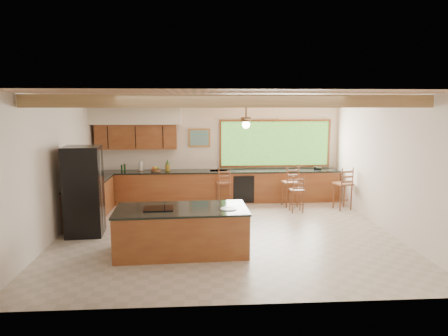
{
  "coord_description": "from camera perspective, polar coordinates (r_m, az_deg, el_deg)",
  "views": [
    {
      "loc": [
        -0.58,
        -8.5,
        2.79
      ],
      "look_at": [
        0.02,
        0.8,
        1.33
      ],
      "focal_mm": 32.0,
      "sensor_mm": 36.0,
      "label": 1
    }
  ],
  "objects": [
    {
      "name": "refrigerator",
      "position": [
        9.1,
        -19.39,
        -3.13
      ],
      "size": [
        0.81,
        0.79,
        1.93
      ],
      "rotation": [
        0.0,
        0.0,
        0.08
      ],
      "color": "black",
      "rests_on": "ground"
    },
    {
      "name": "counter_run",
      "position": [
        11.26,
        -4.84,
        -3.02
      ],
      "size": [
        7.12,
        3.1,
        1.25
      ],
      "color": "brown",
      "rests_on": "ground"
    },
    {
      "name": "room_shell",
      "position": [
        9.18,
        -1.13,
        5.33
      ],
      "size": [
        7.27,
        6.54,
        3.02
      ],
      "color": "silver",
      "rests_on": "ground"
    },
    {
      "name": "island",
      "position": [
        7.74,
        -6.05,
        -8.83
      ],
      "size": [
        2.53,
        1.27,
        0.89
      ],
      "rotation": [
        0.0,
        0.0,
        0.04
      ],
      "color": "brown",
      "rests_on": "ground"
    },
    {
      "name": "ground",
      "position": [
        8.96,
        0.2,
        -9.21
      ],
      "size": [
        7.2,
        7.2,
        0.0
      ],
      "primitive_type": "plane",
      "color": "#C3B3A1",
      "rests_on": "ground"
    },
    {
      "name": "bar_stool_a",
      "position": [
        11.12,
        -0.12,
        -2.22
      ],
      "size": [
        0.44,
        0.44,
        1.08
      ],
      "rotation": [
        0.0,
        0.0,
        0.13
      ],
      "color": "brown",
      "rests_on": "ground"
    },
    {
      "name": "bar_stool_c",
      "position": [
        10.62,
        10.42,
        -3.21
      ],
      "size": [
        0.36,
        0.36,
        0.99
      ],
      "rotation": [
        0.0,
        0.0,
        0.02
      ],
      "color": "brown",
      "rests_on": "ground"
    },
    {
      "name": "bar_stool_d",
      "position": [
        11.16,
        16.74,
        -2.29
      ],
      "size": [
        0.5,
        0.5,
        1.17
      ],
      "rotation": [
        0.0,
        0.0,
        0.23
      ],
      "color": "brown",
      "rests_on": "ground"
    },
    {
      "name": "bar_stool_b",
      "position": [
        11.18,
        9.48,
        -2.1
      ],
      "size": [
        0.47,
        0.47,
        1.14
      ],
      "rotation": [
        0.0,
        0.0,
        0.18
      ],
      "color": "brown",
      "rests_on": "ground"
    }
  ]
}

